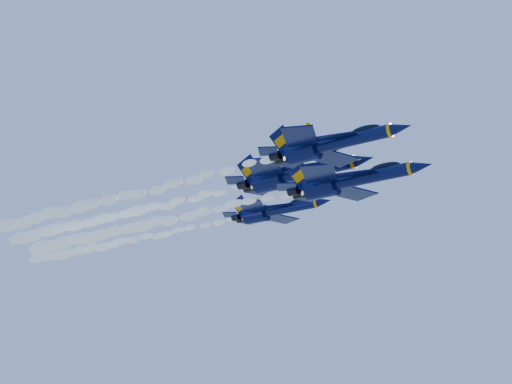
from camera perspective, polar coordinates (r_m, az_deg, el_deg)
The scene contains 8 objects.
jet_lead at distance 70.72m, azimuth 5.93°, elevation 3.84°, with size 15.02×12.32×5.58m.
smoke_trail_jet_lead at distance 87.01m, azimuth -11.44°, elevation -0.55°, with size 45.85×1.79×1.61m, color white.
jet_second at distance 81.68m, azimuth 7.45°, elevation 0.93°, with size 17.43×14.30×6.48m.
smoke_trail_jet_second at distance 97.82m, azimuth -8.73°, elevation -2.60°, with size 45.85×2.08×1.87m, color white.
jet_third at distance 90.66m, azimuth 3.19°, elevation 1.46°, with size 19.11×15.68×7.10m.
smoke_trail_jet_third at distance 108.57m, azimuth -11.14°, elevation -1.90°, with size 45.85×2.28×2.05m, color white.
jet_fourth at distance 105.26m, azimuth 1.53°, elevation -1.48°, with size 16.53×13.56×6.14m.
smoke_trail_jet_fourth at distance 122.93m, azimuth -10.47°, elevation -3.92°, with size 45.85×1.97×1.78m, color white.
Camera 1 is at (43.11, -70.10, 123.82)m, focal length 50.00 mm.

